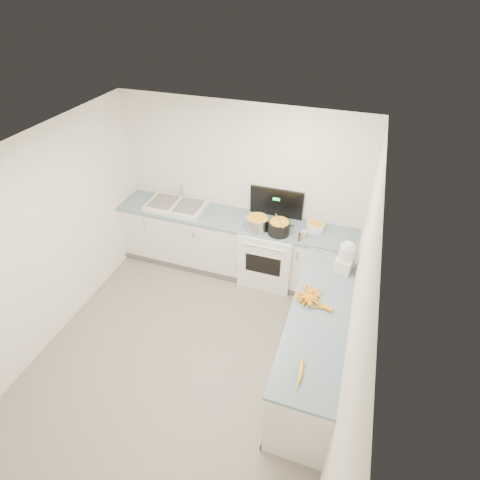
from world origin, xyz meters
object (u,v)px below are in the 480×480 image
(spice_jar, at_px, (304,235))
(food_processor, at_px, (345,258))
(stove, at_px, (269,252))
(steel_pot, at_px, (257,224))
(mixing_bowl, at_px, (315,227))
(black_pot, at_px, (279,228))
(sink, at_px, (176,206))
(extract_bottle, at_px, (299,238))

(spice_jar, distance_m, food_processor, 0.74)
(stove, distance_m, food_processor, 1.37)
(steel_pot, bearing_deg, spice_jar, 0.67)
(spice_jar, bearing_deg, mixing_bowl, 63.89)
(black_pot, relative_size, mixing_bowl, 1.22)
(mixing_bowl, relative_size, spice_jar, 2.38)
(steel_pot, xyz_separation_m, black_pot, (0.30, 0.01, -0.00))
(black_pot, height_order, mixing_bowl, black_pot)
(sink, relative_size, mixing_bowl, 3.60)
(stove, distance_m, spice_jar, 0.72)
(sink, height_order, spice_jar, sink)
(sink, distance_m, steel_pot, 1.31)
(extract_bottle, height_order, spice_jar, spice_jar)
(black_pot, xyz_separation_m, mixing_bowl, (0.45, 0.23, -0.03))
(black_pot, bearing_deg, stove, 137.22)
(extract_bottle, xyz_separation_m, spice_jar, (0.05, 0.07, 0.00))
(black_pot, bearing_deg, sink, 174.56)
(mixing_bowl, bearing_deg, extract_bottle, -117.69)
(steel_pot, height_order, spice_jar, steel_pot)
(mixing_bowl, distance_m, extract_bottle, 0.34)
(mixing_bowl, bearing_deg, black_pot, -153.33)
(food_processor, bearing_deg, extract_bottle, 147.36)
(black_pot, distance_m, spice_jar, 0.34)
(extract_bottle, relative_size, food_processor, 0.25)
(black_pot, xyz_separation_m, food_processor, (0.90, -0.47, 0.08))
(spice_jar, bearing_deg, steel_pot, -179.33)
(sink, bearing_deg, black_pot, -5.44)
(extract_bottle, xyz_separation_m, food_processor, (0.61, -0.39, 0.12))
(extract_bottle, bearing_deg, mixing_bowl, 62.31)
(extract_bottle, bearing_deg, sink, 173.09)
(extract_bottle, bearing_deg, steel_pot, 173.47)
(sink, height_order, mixing_bowl, sink)
(steel_pot, xyz_separation_m, extract_bottle, (0.59, -0.07, -0.04))
(steel_pot, distance_m, mixing_bowl, 0.79)
(stove, relative_size, spice_jar, 13.55)
(spice_jar, bearing_deg, food_processor, -39.59)
(sink, relative_size, steel_pot, 2.92)
(sink, bearing_deg, mixing_bowl, 2.08)
(steel_pot, bearing_deg, food_processor, -20.92)
(black_pot, bearing_deg, spice_jar, -0.36)
(black_pot, relative_size, spice_jar, 2.90)
(sink, height_order, food_processor, food_processor)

